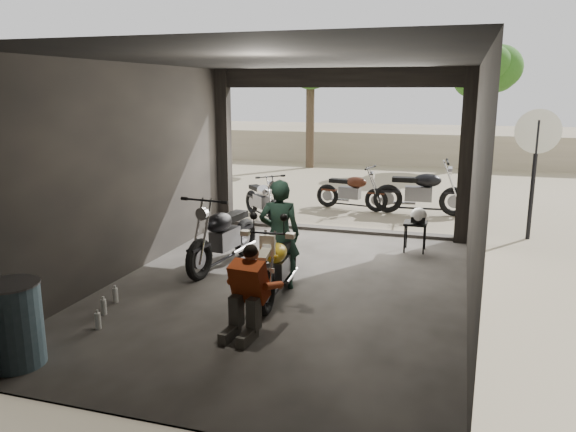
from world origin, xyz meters
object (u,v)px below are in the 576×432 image
Objects in this scene: outside_bike_a at (262,196)px; rider at (279,235)px; left_bike at (223,230)px; oil_drum at (14,326)px; helmet at (419,215)px; sign_post at (536,152)px; mechanic at (245,295)px; outside_bike_c at (421,187)px; stool at (415,226)px; outside_bike_b at (352,188)px; main_bike at (278,261)px.

rider is at bearing -110.64° from outside_bike_a.
left_bike reaches higher than outside_bike_a.
oil_drum is at bearing 43.06° from rider.
helmet is at bearing 37.72° from left_bike.
sign_post is (1.96, 1.59, 0.99)m from helmet.
rider is at bearing -145.33° from sign_post.
mechanic is 4.40m from helmet.
outside_bike_c reaches higher than left_bike.
outside_bike_a is 2.81× the size of stool.
mechanic is 2.42m from oil_drum.
outside_bike_c is at bearing 68.29° from oil_drum.
oil_drum is (-1.82, -8.70, -0.08)m from outside_bike_b.
outside_bike_c is 9.30m from oil_drum.
sign_post is at bearing 41.22° from left_bike.
outside_bike_b reaches higher than helmet.
rider is at bearing 100.30° from mechanic.
main_bike is 1.29m from mechanic.
main_bike is 6.06m from outside_bike_b.
outside_bike_a reaches higher than oil_drum.
helmet is 0.12× the size of sign_post.
helmet is 2.71m from sign_post.
outside_bike_c is 2.08× the size of oil_drum.
outside_bike_c is at bearing -120.46° from rider.
main_bike is 1.65m from left_bike.
outside_bike_c is 3.20m from helmet.
left_bike is 1.37m from rider.
outside_bike_a is 5.10× the size of helmet.
outside_bike_b is 0.63× the size of sign_post.
outside_bike_a is 5.57m from sign_post.
rider reaches higher than outside_bike_c.
main_bike reaches higher than helmet.
outside_bike_c reaches higher than outside_bike_a.
sign_post is at bearing 37.64° from stool.
stool is 2.80m from sign_post.
mechanic is 1.16× the size of oil_drum.
oil_drum is at bearing -139.90° from mechanic.
mechanic is 0.42× the size of sign_post.
left_bike is 1.13× the size of rider.
sign_post reaches higher than outside_bike_b.
left_bike is 3.32× the size of stool.
main_bike is at bearing 97.26° from mechanic.
rider reaches higher than left_bike.
left_bike reaches higher than stool.
outside_bike_c is at bearing -82.28° from outside_bike_b.
oil_drum is at bearing 178.37° from outside_bike_b.
main_bike is 5.78m from sign_post.
outside_bike_b is at bearing 97.46° from mechanic.
outside_bike_a is at bearing 143.41° from outside_bike_b.
helmet is (2.91, 1.74, 0.07)m from left_bike.
oil_drum is at bearing -123.13° from stool.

